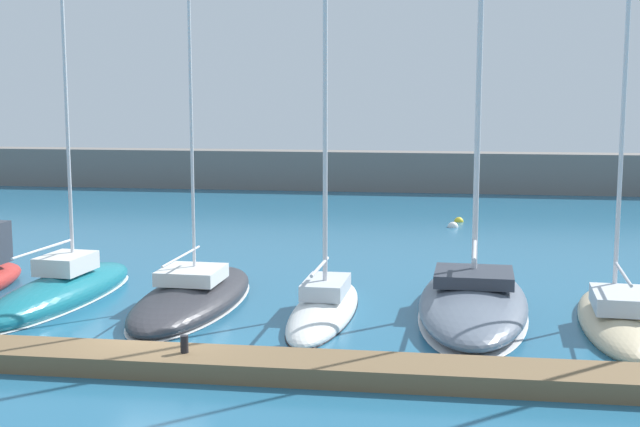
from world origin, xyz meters
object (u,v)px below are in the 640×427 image
at_px(mooring_buoy_yellow, 459,222).
at_px(sailboat_sand_eighth, 616,316).
at_px(sailboat_white_sixth, 324,306).
at_px(dock_bollard, 184,344).
at_px(sailboat_charcoal_fifth, 193,297).
at_px(sailboat_slate_seventh, 473,298).
at_px(sailboat_teal_fourth, 62,291).
at_px(mooring_buoy_white, 453,227).

bearing_deg(mooring_buoy_yellow, sailboat_sand_eighth, -77.83).
relative_size(sailboat_white_sixth, dock_bollard, 33.16).
distance_m(sailboat_charcoal_fifth, sailboat_white_sixth, 4.44).
relative_size(sailboat_slate_seventh, sailboat_sand_eighth, 1.18).
bearing_deg(sailboat_sand_eighth, sailboat_white_sixth, 92.89).
bearing_deg(sailboat_white_sixth, sailboat_teal_fourth, 89.01).
relative_size(sailboat_charcoal_fifth, sailboat_sand_eighth, 0.85).
height_order(sailboat_charcoal_fifth, dock_bollard, sailboat_charcoal_fifth).
bearing_deg(sailboat_white_sixth, sailboat_sand_eighth, -88.79).
xyz_separation_m(sailboat_white_sixth, sailboat_sand_eighth, (8.78, -0.10, 0.05)).
xyz_separation_m(mooring_buoy_white, dock_bollard, (-6.79, -24.07, 0.71)).
xyz_separation_m(sailboat_teal_fourth, sailboat_sand_eighth, (17.68, -0.54, -0.01)).
height_order(sailboat_slate_seventh, sailboat_sand_eighth, sailboat_slate_seventh).
relative_size(mooring_buoy_yellow, dock_bollard, 1.14).
relative_size(sailboat_white_sixth, sailboat_slate_seventh, 0.75).
relative_size(sailboat_sand_eighth, mooring_buoy_yellow, 32.76).
distance_m(sailboat_teal_fourth, sailboat_slate_seventh, 13.52).
bearing_deg(sailboat_sand_eighth, mooring_buoy_yellow, 15.69).
xyz_separation_m(mooring_buoy_yellow, dock_bollard, (-7.12, -25.98, 0.71)).
height_order(sailboat_teal_fourth, mooring_buoy_yellow, sailboat_teal_fourth).
relative_size(sailboat_teal_fourth, dock_bollard, 30.87).
distance_m(sailboat_white_sixth, mooring_buoy_yellow, 20.53).
bearing_deg(sailboat_slate_seventh, mooring_buoy_yellow, 2.71).
distance_m(sailboat_teal_fourth, dock_bollard, 8.91).
xyz_separation_m(sailboat_charcoal_fifth, mooring_buoy_white, (8.52, 17.60, -0.27)).
xyz_separation_m(sailboat_slate_seventh, dock_bollard, (-7.30, -6.83, 0.22)).
bearing_deg(mooring_buoy_white, dock_bollard, -105.75).
bearing_deg(sailboat_teal_fourth, mooring_buoy_yellow, -28.71).
bearing_deg(mooring_buoy_white, mooring_buoy_yellow, 80.29).
xyz_separation_m(sailboat_charcoal_fifth, mooring_buoy_yellow, (8.85, 19.51, -0.27)).
relative_size(sailboat_charcoal_fifth, sailboat_slate_seventh, 0.72).
distance_m(sailboat_white_sixth, dock_bollard, 6.53).
bearing_deg(sailboat_slate_seventh, sailboat_teal_fourth, 94.09).
height_order(sailboat_slate_seventh, mooring_buoy_yellow, sailboat_slate_seventh).
height_order(sailboat_slate_seventh, mooring_buoy_white, sailboat_slate_seventh).
bearing_deg(sailboat_teal_fourth, sailboat_white_sixth, -87.33).
bearing_deg(sailboat_white_sixth, mooring_buoy_white, -10.93).
xyz_separation_m(sailboat_white_sixth, mooring_buoy_yellow, (4.44, 20.04, -0.28)).
xyz_separation_m(sailboat_charcoal_fifth, sailboat_slate_seventh, (9.03, 0.36, 0.21)).
relative_size(sailboat_white_sixth, sailboat_sand_eighth, 0.88).
distance_m(sailboat_teal_fourth, sailboat_white_sixth, 8.90).
bearing_deg(sailboat_white_sixth, sailboat_charcoal_fifth, 84.94).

